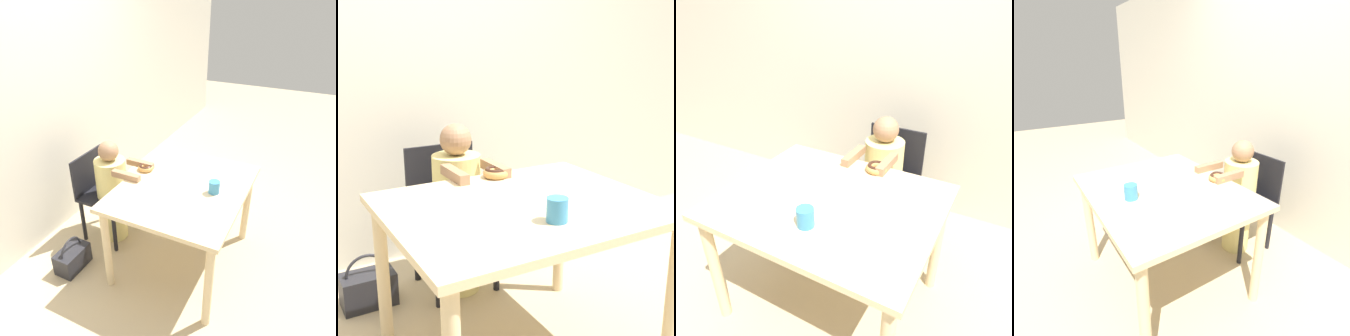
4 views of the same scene
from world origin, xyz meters
TOP-DOWN VIEW (x-y plane):
  - ground_plane at (0.00, 0.00)m, footprint 12.00×12.00m
  - wall_back at (0.00, 1.29)m, footprint 8.00×0.05m
  - dining_table at (0.00, 0.00)m, footprint 1.12×0.92m
  - chair at (0.01, 0.80)m, footprint 0.42×0.41m
  - child_figure at (0.01, 0.69)m, footprint 0.28×0.49m
  - donut at (0.09, 0.39)m, footprint 0.13×0.13m
  - napkin at (-0.01, 0.07)m, footprint 0.25×0.25m
  - handbag at (-0.49, 0.78)m, footprint 0.29×0.17m
  - cup at (0.01, -0.24)m, footprint 0.08×0.08m

SIDE VIEW (x-z plane):
  - ground_plane at x=0.00m, z-range 0.00..0.00m
  - handbag at x=-0.49m, z-range -0.05..0.25m
  - chair at x=0.01m, z-range 0.04..0.85m
  - child_figure at x=0.01m, z-range 0.00..0.97m
  - dining_table at x=0.00m, z-range 0.27..1.02m
  - napkin at x=-0.01m, z-range 0.75..0.75m
  - donut at x=0.09m, z-range 0.75..0.80m
  - cup at x=0.01m, z-range 0.75..0.84m
  - wall_back at x=0.00m, z-range 0.00..2.50m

